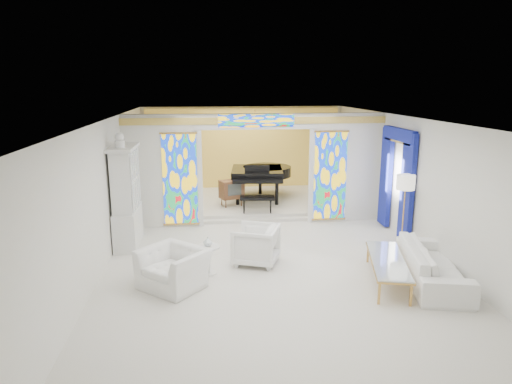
{
  "coord_description": "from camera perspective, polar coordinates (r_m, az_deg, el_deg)",
  "views": [
    {
      "loc": [
        -1.39,
        -10.03,
        3.73
      ],
      "look_at": [
        -0.21,
        0.2,
        1.31
      ],
      "focal_mm": 32.0,
      "sensor_mm": 36.0,
      "label": 1
    }
  ],
  "objects": [
    {
      "name": "floor",
      "position": [
        10.79,
        1.22,
        -6.99
      ],
      "size": [
        12.0,
        12.0,
        0.0
      ],
      "primitive_type": "plane",
      "color": "silver",
      "rests_on": "ground"
    },
    {
      "name": "ceiling",
      "position": [
        10.15,
        1.3,
        9.11
      ],
      "size": [
        7.0,
        12.0,
        0.02
      ],
      "primitive_type": "cube",
      "color": "white",
      "rests_on": "wall_back"
    },
    {
      "name": "wall_back",
      "position": [
        16.24,
        -1.63,
        5.35
      ],
      "size": [
        7.0,
        0.02,
        3.0
      ],
      "primitive_type": "cube",
      "color": "silver",
      "rests_on": "floor"
    },
    {
      "name": "wall_front",
      "position": [
        4.81,
        11.33,
        -14.68
      ],
      "size": [
        7.0,
        0.02,
        3.0
      ],
      "primitive_type": "cube",
      "color": "silver",
      "rests_on": "floor"
    },
    {
      "name": "wall_left",
      "position": [
        10.49,
        -18.04,
        0.3
      ],
      "size": [
        0.02,
        12.0,
        3.0
      ],
      "primitive_type": "cube",
      "color": "silver",
      "rests_on": "floor"
    },
    {
      "name": "wall_right",
      "position": [
        11.38,
        19.01,
        1.2
      ],
      "size": [
        0.02,
        12.0,
        3.0
      ],
      "primitive_type": "cube",
      "color": "silver",
      "rests_on": "floor"
    },
    {
      "name": "partition_wall",
      "position": [
        12.28,
        -0.0,
        3.5
      ],
      "size": [
        7.0,
        0.22,
        3.0
      ],
      "color": "silver",
      "rests_on": "floor"
    },
    {
      "name": "stained_glass_left",
      "position": [
        12.18,
        -9.48,
        1.55
      ],
      "size": [
        0.9,
        0.04,
        2.4
      ],
      "primitive_type": "cube",
      "color": "gold",
      "rests_on": "partition_wall"
    },
    {
      "name": "stained_glass_right",
      "position": [
        12.64,
        9.24,
        1.98
      ],
      "size": [
        0.9,
        0.04,
        2.4
      ],
      "primitive_type": "cube",
      "color": "gold",
      "rests_on": "partition_wall"
    },
    {
      "name": "stained_glass_transom",
      "position": [
        12.04,
        0.06,
        8.9
      ],
      "size": [
        2.0,
        0.04,
        0.34
      ],
      "primitive_type": "cube",
      "color": "gold",
      "rests_on": "partition_wall"
    },
    {
      "name": "alcove_platform",
      "position": [
        14.66,
        -0.94,
        -1.14
      ],
      "size": [
        6.8,
        3.8,
        0.18
      ],
      "primitive_type": "cube",
      "color": "silver",
      "rests_on": "floor"
    },
    {
      "name": "gold_curtain_back",
      "position": [
        16.13,
        -1.59,
        5.29
      ],
      "size": [
        6.7,
        0.1,
        2.9
      ],
      "primitive_type": "cube",
      "color": "gold",
      "rests_on": "wall_back"
    },
    {
      "name": "chandelier",
      "position": [
        14.17,
        -0.13,
        8.46
      ],
      "size": [
        0.48,
        0.48,
        0.3
      ],
      "primitive_type": "cylinder",
      "color": "#BD8C42",
      "rests_on": "ceiling"
    },
    {
      "name": "blue_drapes",
      "position": [
        11.95,
        17.18,
        2.26
      ],
      "size": [
        0.14,
        1.85,
        2.65
      ],
      "color": "navy",
      "rests_on": "wall_right"
    },
    {
      "name": "china_cabinet",
      "position": [
        11.08,
        -15.9,
        -0.64
      ],
      "size": [
        0.56,
        1.46,
        2.72
      ],
      "color": "silver",
      "rests_on": "floor"
    },
    {
      "name": "armchair_left",
      "position": [
        8.82,
        -10.27,
        -9.38
      ],
      "size": [
        1.52,
        1.5,
        0.74
      ],
      "primitive_type": "imported",
      "rotation": [
        0.0,
        0.0,
        -0.72
      ],
      "color": "white",
      "rests_on": "floor"
    },
    {
      "name": "armchair_right",
      "position": [
        9.77,
        -0.02,
        -6.61
      ],
      "size": [
        1.17,
        1.15,
        0.83
      ],
      "primitive_type": "imported",
      "rotation": [
        0.0,
        0.0,
        -1.93
      ],
      "color": "silver",
      "rests_on": "floor"
    },
    {
      "name": "sofa",
      "position": [
        9.54,
        21.21,
        -8.42
      ],
      "size": [
        1.48,
        2.59,
        0.71
      ],
      "primitive_type": "imported",
      "rotation": [
        0.0,
        0.0,
        1.34
      ],
      "color": "white",
      "rests_on": "floor"
    },
    {
      "name": "side_table",
      "position": [
        9.3,
        -6.01,
        -7.92
      ],
      "size": [
        0.57,
        0.57,
        0.59
      ],
      "rotation": [
        0.0,
        0.0,
        0.22
      ],
      "color": "silver",
      "rests_on": "floor"
    },
    {
      "name": "vase",
      "position": [
        9.19,
        -6.05,
        -6.17
      ],
      "size": [
        0.24,
        0.24,
        0.19
      ],
      "primitive_type": "imported",
      "rotation": [
        0.0,
        0.0,
        -0.43
      ],
      "color": "silver",
      "rests_on": "side_table"
    },
    {
      "name": "coffee_table",
      "position": [
        9.23,
        16.15,
        -8.28
      ],
      "size": [
        1.15,
        2.19,
        0.47
      ],
      "rotation": [
        0.0,
        0.0,
        -0.25
      ],
      "color": "silver",
      "rests_on": "floor"
    },
    {
      "name": "floor_lamp",
      "position": [
        11.02,
        18.19,
        0.74
      ],
      "size": [
        0.55,
        0.55,
        1.73
      ],
      "rotation": [
        0.0,
        0.0,
        -0.4
      ],
      "color": "#BD8C42",
      "rests_on": "floor"
    },
    {
      "name": "grand_piano",
      "position": [
        14.54,
        0.7,
        2.36
      ],
      "size": [
        2.1,
        3.06,
        1.2
      ],
      "rotation": [
        0.0,
        0.0,
        -0.11
      ],
      "color": "black",
      "rests_on": "alcove_platform"
    },
    {
      "name": "tv_console",
      "position": [
        13.66,
        -3.07,
        0.34
      ],
      "size": [
        0.78,
        0.65,
        0.78
      ],
      "rotation": [
        0.0,
        0.0,
        0.35
      ],
      "color": "brown",
      "rests_on": "alcove_platform"
    }
  ]
}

